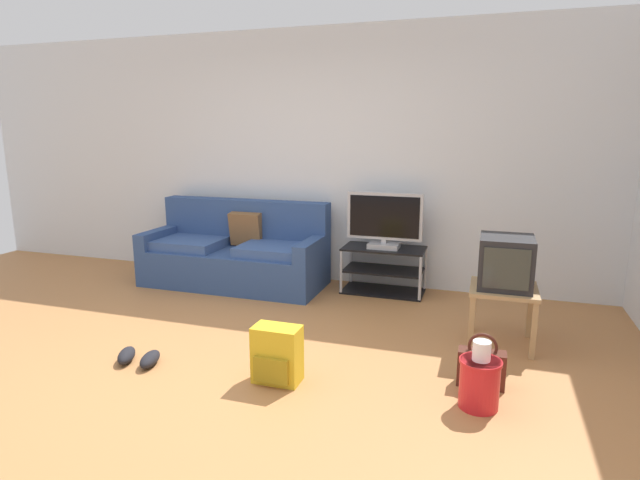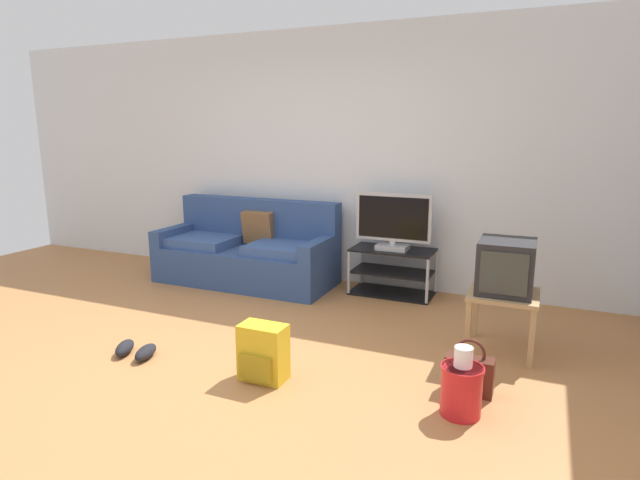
{
  "view_description": "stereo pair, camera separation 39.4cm",
  "coord_description": "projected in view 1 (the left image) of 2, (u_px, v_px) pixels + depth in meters",
  "views": [
    {
      "loc": [
        1.73,
        -2.95,
        1.65
      ],
      "look_at": [
        0.4,
        1.07,
        0.75
      ],
      "focal_mm": 29.04,
      "sensor_mm": 36.0,
      "label": 1
    },
    {
      "loc": [
        2.1,
        -2.81,
        1.65
      ],
      "look_at": [
        0.4,
        1.07,
        0.75
      ],
      "focal_mm": 29.04,
      "sensor_mm": 36.0,
      "label": 2
    }
  ],
  "objects": [
    {
      "name": "ground_plane",
      "position": [
        217.0,
        372.0,
        3.62
      ],
      "size": [
        9.0,
        9.8,
        0.02
      ],
      "primitive_type": "cube",
      "color": "#B27542"
    },
    {
      "name": "wall_back",
      "position": [
        324.0,
        158.0,
        5.61
      ],
      "size": [
        9.0,
        0.1,
        2.7
      ],
      "primitive_type": "cube",
      "color": "silver",
      "rests_on": "ground_plane"
    },
    {
      "name": "couch",
      "position": [
        236.0,
        254.0,
        5.62
      ],
      "size": [
        1.94,
        0.81,
        0.89
      ],
      "color": "navy",
      "rests_on": "ground_plane"
    },
    {
      "name": "tv_stand",
      "position": [
        384.0,
        270.0,
        5.33
      ],
      "size": [
        0.83,
        0.43,
        0.47
      ],
      "color": "black",
      "rests_on": "ground_plane"
    },
    {
      "name": "flat_tv",
      "position": [
        384.0,
        221.0,
        5.2
      ],
      "size": [
        0.76,
        0.22,
        0.56
      ],
      "color": "#B2B2B7",
      "rests_on": "tv_stand"
    },
    {
      "name": "side_table",
      "position": [
        503.0,
        297.0,
        3.99
      ],
      "size": [
        0.5,
        0.5,
        0.46
      ],
      "color": "tan",
      "rests_on": "ground_plane"
    },
    {
      "name": "crt_tv",
      "position": [
        506.0,
        262.0,
        3.95
      ],
      "size": [
        0.39,
        0.43,
        0.39
      ],
      "color": "#232326",
      "rests_on": "side_table"
    },
    {
      "name": "backpack",
      "position": [
        277.0,
        355.0,
        3.43
      ],
      "size": [
        0.31,
        0.26,
        0.38
      ],
      "rotation": [
        0.0,
        0.0,
        0.06
      ],
      "color": "gold",
      "rests_on": "ground_plane"
    },
    {
      "name": "handbag",
      "position": [
        481.0,
        367.0,
        3.38
      ],
      "size": [
        0.3,
        0.12,
        0.37
      ],
      "rotation": [
        0.0,
        0.0,
        -0.52
      ],
      "color": "#4C2319",
      "rests_on": "ground_plane"
    },
    {
      "name": "cleaning_bucket",
      "position": [
        480.0,
        380.0,
        3.11
      ],
      "size": [
        0.25,
        0.25,
        0.42
      ],
      "color": "red",
      "rests_on": "ground_plane"
    },
    {
      "name": "sneakers_pair",
      "position": [
        138.0,
        357.0,
        3.73
      ],
      "size": [
        0.39,
        0.28,
        0.09
      ],
      "color": "black",
      "rests_on": "ground_plane"
    }
  ]
}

